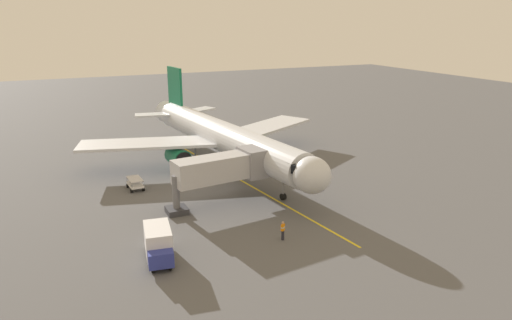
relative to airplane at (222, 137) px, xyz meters
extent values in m
plane|color=#565659|center=(0.24, -0.65, -4.00)|extent=(220.00, 220.00, 0.00)
cube|color=yellow|center=(-0.03, 6.28, -4.00)|extent=(5.00, 39.74, 0.01)
cylinder|color=silver|center=(-0.03, 0.28, 0.10)|extent=(7.82, 34.21, 3.80)
ellipsoid|color=silver|center=(-2.20, 18.35, 0.10)|extent=(4.06, 4.40, 3.61)
cone|color=silver|center=(2.17, -18.09, 0.10)|extent=(3.75, 3.39, 3.42)
cube|color=black|center=(-2.04, 16.96, 0.65)|extent=(3.40, 1.97, 0.90)
cube|color=silver|center=(-8.05, -4.43, -0.50)|extent=(17.44, 12.78, 0.36)
cylinder|color=#146B47|center=(-5.67, -1.40, -2.00)|extent=(2.69, 3.65, 2.30)
cylinder|color=black|center=(-5.88, 0.33, -2.00)|extent=(2.11, 0.45, 2.10)
cube|color=silver|center=(8.87, -2.40, -0.50)|extent=(17.82, 9.48, 0.36)
cylinder|color=#146B47|center=(5.84, -0.02, -2.00)|extent=(2.69, 3.65, 2.30)
cylinder|color=black|center=(5.64, 1.71, -2.00)|extent=(2.11, 0.45, 2.10)
cube|color=#146B47|center=(1.81, -15.11, 3.90)|extent=(0.93, 4.81, 7.20)
cube|color=silver|center=(-1.40, -15.19, 0.70)|extent=(6.82, 4.87, 0.24)
cube|color=silver|center=(4.95, -14.43, 0.70)|extent=(6.74, 3.59, 0.24)
cylinder|color=slate|center=(-1.64, 13.68, -2.27)|extent=(0.24, 0.24, 2.77)
cylinder|color=black|center=(-1.64, 13.68, -3.65)|extent=(0.53, 0.75, 0.70)
cylinder|color=slate|center=(-2.26, -3.01, -2.07)|extent=(0.24, 0.24, 2.77)
cylinder|color=black|center=(-2.26, -3.01, -3.45)|extent=(0.58, 1.15, 1.10)
cylinder|color=slate|center=(2.91, -2.39, -2.07)|extent=(0.24, 0.24, 2.77)
cylinder|color=black|center=(2.91, -2.39, -3.45)|extent=(0.58, 1.15, 1.10)
cube|color=#B7B7BC|center=(5.11, 11.98, -0.10)|extent=(9.25, 3.65, 2.50)
cube|color=gray|center=(0.64, 11.44, -0.10)|extent=(3.16, 3.51, 3.00)
cylinder|color=slate|center=(9.58, 12.51, -2.05)|extent=(0.70, 0.70, 3.90)
cube|color=#333338|center=(9.58, 12.51, -3.70)|extent=(2.00, 2.00, 0.60)
cylinder|color=#23232D|center=(2.82, 22.07, -3.56)|extent=(0.26, 0.26, 0.88)
cube|color=orange|center=(2.82, 22.07, -2.82)|extent=(0.45, 0.42, 0.60)
cube|color=silver|center=(2.82, 22.07, -2.82)|extent=(0.47, 0.44, 0.10)
sphere|color=tan|center=(2.82, 22.07, -2.40)|extent=(0.22, 0.22, 0.22)
cube|color=white|center=(11.97, 3.88, -3.44)|extent=(1.52, 2.66, 0.24)
cube|color=silver|center=(11.97, 3.88, -2.77)|extent=(1.52, 2.66, 0.08)
cylinder|color=slate|center=(11.30, 5.05, -3.04)|extent=(0.06, 0.06, 0.55)
cylinder|color=slate|center=(12.54, 5.11, -3.04)|extent=(0.06, 0.06, 0.55)
cylinder|color=slate|center=(11.41, 2.65, -3.04)|extent=(0.06, 0.06, 0.55)
cylinder|color=slate|center=(12.65, 2.71, -3.04)|extent=(0.06, 0.06, 0.55)
cylinder|color=black|center=(11.28, 4.80, -3.78)|extent=(0.27, 0.45, 0.44)
cylinder|color=black|center=(12.58, 4.86, -3.78)|extent=(0.27, 0.45, 0.44)
cylinder|color=black|center=(11.37, 2.90, -3.78)|extent=(0.27, 0.45, 0.44)
cylinder|color=black|center=(12.67, 2.96, -3.78)|extent=(0.27, 0.45, 0.44)
cube|color=#2D3899|center=(13.62, 22.63, -2.98)|extent=(2.13, 1.96, 1.20)
cube|color=black|center=(13.72, 23.32, -2.78)|extent=(1.71, 0.41, 0.70)
cube|color=silver|center=(13.33, 20.70, -2.48)|extent=(2.51, 3.85, 2.20)
cylinder|color=black|center=(13.01, 22.97, -3.58)|extent=(0.37, 0.87, 0.84)
cylinder|color=black|center=(14.30, 22.78, -3.58)|extent=(0.37, 0.87, 0.84)
cylinder|color=black|center=(12.54, 19.81, -3.58)|extent=(0.37, 0.87, 0.84)
cylinder|color=black|center=(13.83, 19.62, -3.58)|extent=(0.37, 0.87, 0.84)
camera|label=1|loc=(20.45, 54.89, 14.34)|focal=33.05mm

